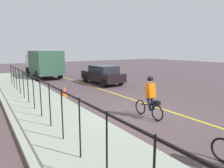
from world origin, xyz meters
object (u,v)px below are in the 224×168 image
at_px(cyclist_lead, 150,97).
at_px(box_truck_background, 43,63).
at_px(traffic_cone_near, 64,91).
at_px(patrol_sedan, 103,74).

xyz_separation_m(cyclist_lead, box_truck_background, (15.58, 0.36, 0.64)).
relative_size(cyclist_lead, traffic_cone_near, 2.70).
bearing_deg(patrol_sedan, cyclist_lead, 160.29).
bearing_deg(box_truck_background, patrol_sedan, -156.18).
relative_size(cyclist_lead, patrol_sedan, 0.41).
bearing_deg(box_truck_background, traffic_cone_near, 171.93).
bearing_deg(cyclist_lead, traffic_cone_near, 16.31).
height_order(cyclist_lead, traffic_cone_near, cyclist_lead).
distance_m(patrol_sedan, traffic_cone_near, 5.28).
height_order(box_truck_background, traffic_cone_near, box_truck_background).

